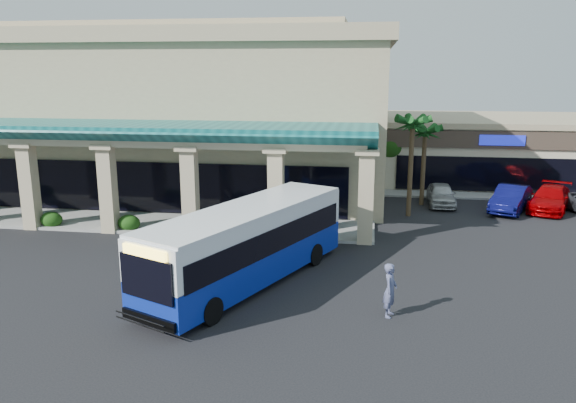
% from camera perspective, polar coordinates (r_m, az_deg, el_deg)
% --- Properties ---
extents(ground, '(110.00, 110.00, 0.00)m').
position_cam_1_polar(ground, '(24.41, -6.77, -7.20)').
color(ground, black).
extents(main_building, '(30.80, 14.80, 11.35)m').
position_cam_1_polar(main_building, '(40.69, -12.09, 9.00)').
color(main_building, tan).
rests_on(main_building, ground).
extents(arcade, '(30.00, 6.20, 5.70)m').
position_cam_1_polar(arcade, '(32.62, -17.44, 2.68)').
color(arcade, '#0F575A').
rests_on(arcade, ground).
extents(strip_mall, '(22.50, 12.50, 4.90)m').
position_cam_1_polar(strip_mall, '(47.92, 22.77, 4.98)').
color(strip_mall, beige).
rests_on(strip_mall, ground).
extents(palm_0, '(2.40, 2.40, 6.60)m').
position_cam_1_polar(palm_0, '(33.53, 12.38, 4.04)').
color(palm_0, '#114014').
rests_on(palm_0, ground).
extents(palm_1, '(2.40, 2.40, 5.80)m').
position_cam_1_polar(palm_1, '(36.63, 13.62, 4.10)').
color(palm_1, '#114014').
rests_on(palm_1, ground).
extents(broadleaf_tree, '(2.60, 2.60, 4.81)m').
position_cam_1_polar(broadleaf_tree, '(41.51, 10.24, 4.61)').
color(broadleaf_tree, '#163A0D').
rests_on(broadleaf_tree, ground).
extents(transit_bus, '(7.07, 11.50, 3.19)m').
position_cam_1_polar(transit_bus, '(22.65, -4.10, -4.51)').
color(transit_bus, '#0F29A2').
rests_on(transit_bus, ground).
extents(pedestrian, '(0.62, 0.80, 1.94)m').
position_cam_1_polar(pedestrian, '(20.18, 10.34, -8.84)').
color(pedestrian, slate).
rests_on(pedestrian, ground).
extents(car_silver, '(1.69, 4.11, 1.40)m').
position_cam_1_polar(car_silver, '(37.26, 15.29, 0.70)').
color(car_silver, '#B7B7B7').
rests_on(car_silver, ground).
extents(car_white, '(3.50, 5.05, 1.58)m').
position_cam_1_polar(car_white, '(36.93, 21.69, 0.26)').
color(car_white, '#0B0D4D').
rests_on(car_white, ground).
extents(car_red, '(4.01, 5.55, 1.49)m').
position_cam_1_polar(car_red, '(38.15, 25.10, 0.27)').
color(car_red, '#AC0003').
rests_on(car_red, ground).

